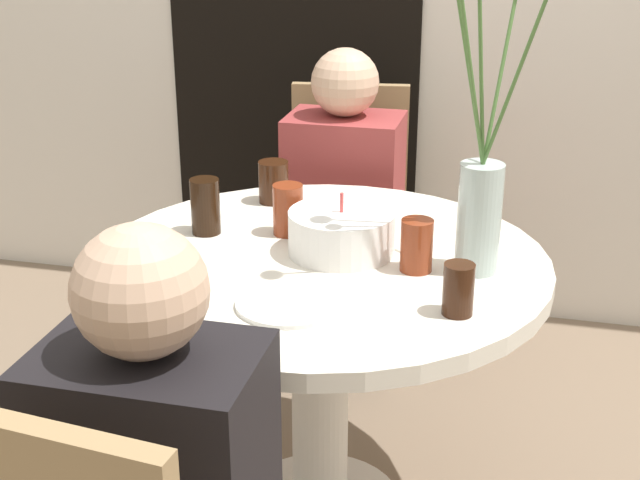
{
  "coord_description": "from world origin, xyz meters",
  "views": [
    {
      "loc": [
        0.44,
        -1.79,
        1.48
      ],
      "look_at": [
        0.0,
        0.0,
        0.74
      ],
      "focal_mm": 50.0,
      "sensor_mm": 36.0,
      "label": 1
    }
  ],
  "objects_px": {
    "drink_glass_2": "(458,289)",
    "drink_glass_3": "(288,210)",
    "birthday_cake": "(341,232)",
    "drink_glass_1": "(274,182)",
    "person_guest": "(344,228)",
    "side_plate": "(289,303)",
    "drink_glass_0": "(205,206)",
    "drink_glass_4": "(417,245)",
    "flower_vase": "(481,157)",
    "chair_left_flank": "(347,210)"
  },
  "relations": [
    {
      "from": "drink_glass_1",
      "to": "drink_glass_4",
      "type": "height_order",
      "value": "drink_glass_4"
    },
    {
      "from": "person_guest",
      "to": "birthday_cake",
      "type": "bearing_deg",
      "value": -78.18
    },
    {
      "from": "birthday_cake",
      "to": "drink_glass_1",
      "type": "distance_m",
      "value": 0.38
    },
    {
      "from": "drink_glass_0",
      "to": "person_guest",
      "type": "bearing_deg",
      "value": 73.36
    },
    {
      "from": "chair_left_flank",
      "to": "drink_glass_3",
      "type": "relative_size",
      "value": 7.24
    },
    {
      "from": "drink_glass_0",
      "to": "drink_glass_1",
      "type": "xyz_separation_m",
      "value": [
        0.09,
        0.25,
        -0.01
      ]
    },
    {
      "from": "flower_vase",
      "to": "drink_glass_0",
      "type": "distance_m",
      "value": 0.67
    },
    {
      "from": "side_plate",
      "to": "drink_glass_2",
      "type": "distance_m",
      "value": 0.33
    },
    {
      "from": "birthday_cake",
      "to": "drink_glass_3",
      "type": "distance_m",
      "value": 0.17
    },
    {
      "from": "side_plate",
      "to": "drink_glass_0",
      "type": "xyz_separation_m",
      "value": [
        -0.3,
        0.34,
        0.06
      ]
    },
    {
      "from": "side_plate",
      "to": "drink_glass_2",
      "type": "height_order",
      "value": "drink_glass_2"
    },
    {
      "from": "drink_glass_0",
      "to": "drink_glass_4",
      "type": "xyz_separation_m",
      "value": [
        0.52,
        -0.1,
        -0.01
      ]
    },
    {
      "from": "drink_glass_3",
      "to": "drink_glass_4",
      "type": "distance_m",
      "value": 0.36
    },
    {
      "from": "flower_vase",
      "to": "drink_glass_1",
      "type": "bearing_deg",
      "value": 149.04
    },
    {
      "from": "drink_glass_2",
      "to": "drink_glass_4",
      "type": "xyz_separation_m",
      "value": [
        -0.11,
        0.19,
        0.01
      ]
    },
    {
      "from": "drink_glass_1",
      "to": "chair_left_flank",
      "type": "bearing_deg",
      "value": 82.0
    },
    {
      "from": "chair_left_flank",
      "to": "birthday_cake",
      "type": "relative_size",
      "value": 3.67
    },
    {
      "from": "chair_left_flank",
      "to": "drink_glass_3",
      "type": "height_order",
      "value": "chair_left_flank"
    },
    {
      "from": "birthday_cake",
      "to": "drink_glass_4",
      "type": "height_order",
      "value": "birthday_cake"
    },
    {
      "from": "drink_glass_1",
      "to": "drink_glass_2",
      "type": "distance_m",
      "value": 0.76
    },
    {
      "from": "chair_left_flank",
      "to": "drink_glass_3",
      "type": "distance_m",
      "value": 0.82
    },
    {
      "from": "drink_glass_1",
      "to": "flower_vase",
      "type": "bearing_deg",
      "value": -30.96
    },
    {
      "from": "drink_glass_2",
      "to": "drink_glass_4",
      "type": "relative_size",
      "value": 0.91
    },
    {
      "from": "drink_glass_1",
      "to": "drink_glass_4",
      "type": "bearing_deg",
      "value": -39.75
    },
    {
      "from": "drink_glass_2",
      "to": "drink_glass_3",
      "type": "distance_m",
      "value": 0.55
    },
    {
      "from": "drink_glass_0",
      "to": "drink_glass_2",
      "type": "height_order",
      "value": "drink_glass_0"
    },
    {
      "from": "side_plate",
      "to": "drink_glass_2",
      "type": "xyz_separation_m",
      "value": [
        0.33,
        0.04,
        0.05
      ]
    },
    {
      "from": "flower_vase",
      "to": "drink_glass_2",
      "type": "distance_m",
      "value": 0.3
    },
    {
      "from": "chair_left_flank",
      "to": "drink_glass_1",
      "type": "distance_m",
      "value": 0.63
    },
    {
      "from": "drink_glass_1",
      "to": "person_guest",
      "type": "bearing_deg",
      "value": 75.81
    },
    {
      "from": "birthday_cake",
      "to": "drink_glass_3",
      "type": "height_order",
      "value": "birthday_cake"
    },
    {
      "from": "chair_left_flank",
      "to": "drink_glass_0",
      "type": "distance_m",
      "value": 0.88
    },
    {
      "from": "drink_glass_4",
      "to": "drink_glass_0",
      "type": "bearing_deg",
      "value": 168.91
    },
    {
      "from": "side_plate",
      "to": "drink_glass_2",
      "type": "relative_size",
      "value": 2.04
    },
    {
      "from": "drink_glass_3",
      "to": "drink_glass_0",
      "type": "bearing_deg",
      "value": -168.08
    },
    {
      "from": "drink_glass_2",
      "to": "birthday_cake",
      "type": "bearing_deg",
      "value": 139.0
    },
    {
      "from": "person_guest",
      "to": "drink_glass_1",
      "type": "bearing_deg",
      "value": -104.19
    },
    {
      "from": "drink_glass_0",
      "to": "person_guest",
      "type": "height_order",
      "value": "person_guest"
    },
    {
      "from": "birthday_cake",
      "to": "person_guest",
      "type": "bearing_deg",
      "value": 101.82
    },
    {
      "from": "birthday_cake",
      "to": "flower_vase",
      "type": "xyz_separation_m",
      "value": [
        0.3,
        -0.03,
        0.21
      ]
    },
    {
      "from": "drink_glass_3",
      "to": "drink_glass_4",
      "type": "bearing_deg",
      "value": -23.53
    },
    {
      "from": "drink_glass_2",
      "to": "drink_glass_3",
      "type": "bearing_deg",
      "value": 142.62
    },
    {
      "from": "drink_glass_3",
      "to": "person_guest",
      "type": "distance_m",
      "value": 0.67
    },
    {
      "from": "person_guest",
      "to": "drink_glass_4",
      "type": "bearing_deg",
      "value": -66.77
    },
    {
      "from": "chair_left_flank",
      "to": "person_guest",
      "type": "bearing_deg",
      "value": -90.0
    },
    {
      "from": "flower_vase",
      "to": "drink_glass_2",
      "type": "height_order",
      "value": "flower_vase"
    },
    {
      "from": "drink_glass_2",
      "to": "side_plate",
      "type": "bearing_deg",
      "value": -172.22
    },
    {
      "from": "drink_glass_3",
      "to": "person_guest",
      "type": "xyz_separation_m",
      "value": [
        0.0,
        0.61,
        -0.28
      ]
    },
    {
      "from": "chair_left_flank",
      "to": "drink_glass_2",
      "type": "xyz_separation_m",
      "value": [
        0.45,
        -1.1,
        0.27
      ]
    },
    {
      "from": "flower_vase",
      "to": "drink_glass_3",
      "type": "relative_size",
      "value": 6.54
    }
  ]
}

